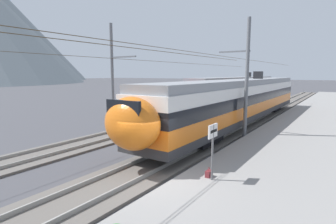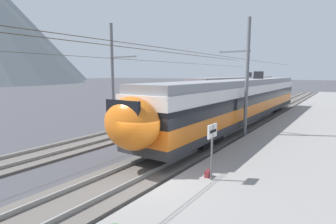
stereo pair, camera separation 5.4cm
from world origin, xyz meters
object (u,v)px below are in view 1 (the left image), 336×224
at_px(platform_sign, 213,139).
at_px(train_far_track, 237,88).
at_px(catenary_mast_mid, 245,77).
at_px(handbag_near_sign, 209,173).
at_px(catenary_mast_far_side, 114,75).
at_px(train_near_platform, 241,99).

bearing_deg(platform_sign, train_far_track, 17.97).
distance_m(catenary_mast_mid, handbag_near_sign, 9.01).
height_order(train_far_track, catenary_mast_far_side, catenary_mast_far_side).
bearing_deg(handbag_near_sign, train_far_track, 17.67).
distance_m(train_far_track, catenary_mast_far_side, 22.35).
xyz_separation_m(catenary_mast_mid, handbag_near_sign, (-8.13, -1.40, -3.62)).
bearing_deg(catenary_mast_mid, catenary_mast_far_side, 102.77).
height_order(catenary_mast_far_side, handbag_near_sign, catenary_mast_far_side).
relative_size(train_near_platform, platform_sign, 13.38).
bearing_deg(platform_sign, catenary_mast_far_side, 61.57).
bearing_deg(catenary_mast_far_side, train_far_track, -5.56).
xyz_separation_m(catenary_mast_far_side, handbag_near_sign, (-5.93, -11.11, -3.76)).
relative_size(catenary_mast_mid, handbag_near_sign, 125.26).
xyz_separation_m(train_far_track, handbag_near_sign, (-28.09, -8.95, -1.75)).
distance_m(catenary_mast_mid, platform_sign, 8.76).
relative_size(train_far_track, handbag_near_sign, 75.68).
relative_size(train_near_platform, catenary_mast_far_side, 0.59).
bearing_deg(train_far_track, catenary_mast_mid, -159.28).
distance_m(catenary_mast_far_side, platform_sign, 13.09).
xyz_separation_m(catenary_mast_far_side, platform_sign, (-6.13, -11.33, -2.32)).
bearing_deg(train_far_track, handbag_near_sign, -162.33).
xyz_separation_m(platform_sign, handbag_near_sign, (0.20, 0.22, -1.44)).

